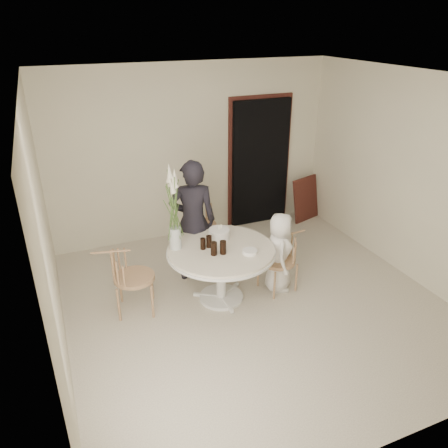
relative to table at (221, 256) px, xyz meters
name	(u,v)px	position (x,y,z in m)	size (l,w,h in m)	color
ground	(254,303)	(0.35, -0.25, -0.62)	(4.50, 4.50, 0.00)	beige
room_shell	(259,181)	(0.35, -0.25, 1.00)	(4.50, 4.50, 4.50)	silver
doorway	(260,163)	(1.50, 1.94, 0.43)	(1.00, 0.10, 2.10)	black
door_trim	(259,159)	(1.50, 1.98, 0.49)	(1.12, 0.03, 2.22)	#55241D
table	(221,256)	(0.00, 0.00, 0.00)	(1.33, 1.33, 0.73)	silver
picture_frame	(306,199)	(2.30, 1.70, -0.24)	(0.57, 0.04, 0.76)	#55241D
chair_far	(198,217)	(0.17, 1.36, -0.07)	(0.48, 0.52, 0.84)	tan
chair_right	(285,253)	(0.87, -0.05, -0.12)	(0.50, 0.47, 0.77)	tan
chair_left	(123,272)	(-1.16, 0.21, -0.07)	(0.57, 0.54, 0.85)	tan
girl	(193,221)	(-0.14, 0.63, 0.22)	(0.61, 0.40, 1.68)	black
boy	(279,252)	(0.78, -0.06, -0.08)	(0.52, 0.34, 1.07)	white
birthday_cake	(219,234)	(0.07, 0.25, 0.18)	(0.26, 0.26, 0.18)	white
cola_tumbler_a	(214,249)	(-0.14, -0.12, 0.20)	(0.08, 0.08, 0.16)	black
cola_tumbler_b	(223,247)	(-0.03, -0.13, 0.20)	(0.08, 0.08, 0.16)	black
cola_tumbler_c	(203,244)	(-0.21, 0.07, 0.18)	(0.07, 0.07, 0.14)	black
cola_tumbler_d	(209,241)	(-0.12, 0.08, 0.19)	(0.07, 0.07, 0.15)	black
plate_stack	(250,252)	(0.26, -0.25, 0.14)	(0.18, 0.18, 0.04)	white
flower_vase	(174,210)	(-0.50, 0.22, 0.62)	(0.14, 0.14, 1.07)	silver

